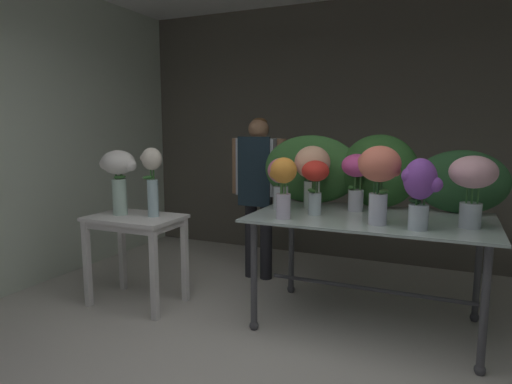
{
  "coord_description": "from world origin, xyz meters",
  "views": [
    {
      "loc": [
        0.99,
        -1.87,
        1.51
      ],
      "look_at": [
        -0.4,
        1.27,
        1.01
      ],
      "focal_mm": 31.22,
      "sensor_mm": 36.0,
      "label": 1
    }
  ],
  "objects": [
    {
      "name": "foliage_backdrop",
      "position": [
        0.37,
        1.84,
        1.14
      ],
      "size": [
        1.96,
        0.32,
        0.6
      ],
      "color": "#387033",
      "rests_on": "display_table_glass"
    },
    {
      "name": "vase_white_roses_tall",
      "position": [
        -1.58,
        1.08,
        1.13
      ],
      "size": [
        0.34,
        0.28,
        0.55
      ],
      "color": "silver",
      "rests_on": "side_table_white"
    },
    {
      "name": "side_table_white",
      "position": [
        -1.43,
        1.08,
        0.66
      ],
      "size": [
        0.77,
        0.52,
        0.77
      ],
      "color": "white",
      "rests_on": "ground"
    },
    {
      "name": "wall_left",
      "position": [
        -2.68,
        1.61,
        1.45
      ],
      "size": [
        0.12,
        3.34,
        2.89
      ],
      "primitive_type": "cube",
      "color": "silver",
      "rests_on": "ground"
    },
    {
      "name": "vase_sunset_freesia",
      "position": [
        -0.11,
        1.1,
        1.13
      ],
      "size": [
        0.2,
        0.19,
        0.44
      ],
      "color": "silver",
      "rests_on": "display_table_glass"
    },
    {
      "name": "vase_peach_tulips",
      "position": [
        -0.05,
        1.6,
        1.17
      ],
      "size": [
        0.29,
        0.29,
        0.51
      ],
      "color": "silver",
      "rests_on": "display_table_glass"
    },
    {
      "name": "ground_plane",
      "position": [
        0.0,
        1.61,
        0.0
      ],
      "size": [
        7.08,
        7.08,
        0.0
      ],
      "primitive_type": "plane",
      "color": "beige"
    },
    {
      "name": "vase_rosy_stock",
      "position": [
        -0.25,
        1.44,
        1.1
      ],
      "size": [
        0.21,
        0.21,
        0.41
      ],
      "color": "silver",
      "rests_on": "display_table_glass"
    },
    {
      "name": "vase_violet_dahlias",
      "position": [
        0.81,
        1.12,
        1.13
      ],
      "size": [
        0.25,
        0.21,
        0.46
      ],
      "color": "silver",
      "rests_on": "display_table_glass"
    },
    {
      "name": "vase_coral_roses",
      "position": [
        0.54,
        1.18,
        1.21
      ],
      "size": [
        0.29,
        0.28,
        0.53
      ],
      "color": "silver",
      "rests_on": "display_table_glass"
    },
    {
      "name": "wall_back",
      "position": [
        0.0,
        3.22,
        1.45
      ],
      "size": [
        5.37,
        0.12,
        2.89
      ],
      "primitive_type": "cube",
      "color": "#5B564C",
      "rests_on": "ground"
    },
    {
      "name": "vase_cream_lisianthus_tall",
      "position": [
        -1.28,
        1.13,
        1.11
      ],
      "size": [
        0.18,
        0.17,
        0.58
      ],
      "color": "silver",
      "rests_on": "side_table_white"
    },
    {
      "name": "display_table_glass",
      "position": [
        0.46,
        1.44,
        0.73
      ],
      "size": [
        1.73,
        1.03,
        0.86
      ],
      "color": "#B0C4BE",
      "rests_on": "ground"
    },
    {
      "name": "vase_blush_anemones",
      "position": [
        1.12,
        1.32,
        1.17
      ],
      "size": [
        0.3,
        0.3,
        0.47
      ],
      "color": "silver",
      "rests_on": "display_table_glass"
    },
    {
      "name": "florist",
      "position": [
        -0.75,
        2.11,
        0.98
      ],
      "size": [
        0.57,
        0.24,
        1.6
      ],
      "color": "#232328",
      "rests_on": "ground"
    },
    {
      "name": "vase_fuchsia_carnations",
      "position": [
        0.31,
        1.62,
        1.14
      ],
      "size": [
        0.24,
        0.24,
        0.45
      ],
      "color": "silver",
      "rests_on": "display_table_glass"
    },
    {
      "name": "vase_scarlet_hydrangea",
      "position": [
        0.06,
        1.34,
        1.12
      ],
      "size": [
        0.21,
        0.21,
        0.41
      ],
      "color": "silver",
      "rests_on": "display_table_glass"
    }
  ]
}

